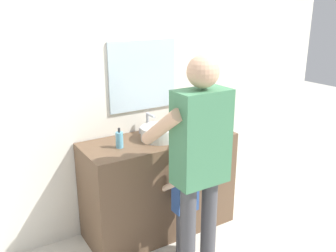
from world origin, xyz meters
The scene contains 9 objects.
ground_plane centered at (0.00, 0.00, 0.00)m, with size 14.00×14.00×0.00m, color silver.
back_wall centered at (0.00, 0.62, 1.35)m, with size 4.40×0.10×2.70m.
vanity_cabinet centered at (0.00, 0.30, 0.44)m, with size 1.32×0.54×0.88m, color brown.
sink_basin centered at (0.00, 0.28, 0.94)m, with size 0.33×0.33×0.11m.
faucet centered at (0.00, 0.48, 0.96)m, with size 0.18×0.14×0.18m.
toothbrush_cup centered at (0.36, 0.30, 0.93)m, with size 0.07×0.07×0.21m.
soap_bottle centered at (-0.38, 0.28, 0.95)m, with size 0.06×0.06×0.17m.
child_toddler centered at (0.00, -0.10, 0.51)m, with size 0.26×0.26×0.85m.
adult_parent centered at (-0.05, -0.35, 1.00)m, with size 0.52×0.55×1.66m.
Camera 1 is at (-1.49, -2.24, 1.96)m, focal length 39.21 mm.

